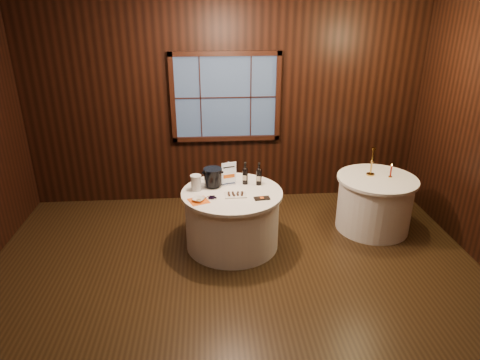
{
  "coord_description": "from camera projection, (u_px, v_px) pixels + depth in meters",
  "views": [
    {
      "loc": [
        -0.27,
        -3.88,
        3.01
      ],
      "look_at": [
        0.09,
        0.9,
        0.97
      ],
      "focal_mm": 32.0,
      "sensor_mm": 36.0,
      "label": 1
    }
  ],
  "objects": [
    {
      "name": "chocolate_box",
      "position": [
        262.0,
        198.0,
        5.18
      ],
      "size": [
        0.2,
        0.11,
        0.02
      ],
      "primitive_type": "cube",
      "rotation": [
        0.0,
        0.0,
        0.1
      ],
      "color": "black",
      "rests_on": "main_table"
    },
    {
      "name": "side_table",
      "position": [
        374.0,
        203.0,
        5.94
      ],
      "size": [
        1.08,
        1.08,
        0.77
      ],
      "color": "white",
      "rests_on": "ground"
    },
    {
      "name": "red_candle",
      "position": [
        391.0,
        172.0,
        5.78
      ],
      "size": [
        0.05,
        0.05,
        0.19
      ],
      "color": "#BD903B",
      "rests_on": "side_table"
    },
    {
      "name": "port_bottle_left",
      "position": [
        245.0,
        175.0,
        5.56
      ],
      "size": [
        0.07,
        0.08,
        0.3
      ],
      "rotation": [
        0.0,
        0.0,
        -0.35
      ],
      "color": "black",
      "rests_on": "main_table"
    },
    {
      "name": "ice_bucket",
      "position": [
        213.0,
        177.0,
        5.47
      ],
      "size": [
        0.24,
        0.24,
        0.25
      ],
      "color": "black",
      "rests_on": "main_table"
    },
    {
      "name": "main_table",
      "position": [
        232.0,
        218.0,
        5.53
      ],
      "size": [
        1.28,
        1.28,
        0.77
      ],
      "color": "white",
      "rests_on": "ground"
    },
    {
      "name": "cracker_bowl",
      "position": [
        199.0,
        199.0,
        5.12
      ],
      "size": [
        0.18,
        0.18,
        0.03
      ],
      "primitive_type": "imported",
      "rotation": [
        0.0,
        0.0,
        -0.4
      ],
      "color": "white",
      "rests_on": "orange_napkin"
    },
    {
      "name": "sign_stand",
      "position": [
        229.0,
        177.0,
        5.54
      ],
      "size": [
        0.19,
        0.14,
        0.32
      ],
      "rotation": [
        0.0,
        0.0,
        0.29
      ],
      "color": "silver",
      "rests_on": "main_table"
    },
    {
      "name": "grape_bunch",
      "position": [
        212.0,
        197.0,
        5.18
      ],
      "size": [
        0.16,
        0.06,
        0.04
      ],
      "rotation": [
        0.0,
        0.0,
        -0.03
      ],
      "color": "black",
      "rests_on": "main_table"
    },
    {
      "name": "ground",
      "position": [
        238.0,
        292.0,
        4.76
      ],
      "size": [
        6.0,
        6.0,
        0.0
      ],
      "primitive_type": "plane",
      "color": "black",
      "rests_on": "ground"
    },
    {
      "name": "glass_pitcher",
      "position": [
        196.0,
        183.0,
        5.38
      ],
      "size": [
        0.18,
        0.14,
        0.2
      ],
      "rotation": [
        0.0,
        0.0,
        0.02
      ],
      "color": "silver",
      "rests_on": "main_table"
    },
    {
      "name": "chocolate_plate",
      "position": [
        236.0,
        194.0,
        5.26
      ],
      "size": [
        0.27,
        0.18,
        0.04
      ],
      "rotation": [
        0.0,
        0.0,
        0.01
      ],
      "color": "white",
      "rests_on": "main_table"
    },
    {
      "name": "back_wall",
      "position": [
        226.0,
        104.0,
        6.44
      ],
      "size": [
        6.0,
        0.1,
        3.0
      ],
      "color": "black",
      "rests_on": "ground"
    },
    {
      "name": "orange_napkin",
      "position": [
        199.0,
        201.0,
        5.13
      ],
      "size": [
        0.29,
        0.29,
        0.0
      ],
      "primitive_type": "cube",
      "rotation": [
        0.0,
        0.0,
        0.37
      ],
      "color": "#E75C13",
      "rests_on": "main_table"
    },
    {
      "name": "brass_candlestick",
      "position": [
        371.0,
        165.0,
        5.83
      ],
      "size": [
        0.11,
        0.11,
        0.39
      ],
      "color": "#BD903B",
      "rests_on": "side_table"
    },
    {
      "name": "port_bottle_right",
      "position": [
        259.0,
        175.0,
        5.53
      ],
      "size": [
        0.07,
        0.08,
        0.3
      ],
      "rotation": [
        0.0,
        0.0,
        -0.25
      ],
      "color": "black",
      "rests_on": "main_table"
    }
  ]
}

